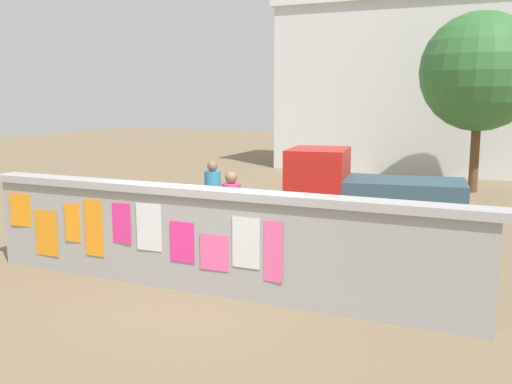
{
  "coord_description": "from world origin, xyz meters",
  "views": [
    {
      "loc": [
        4.04,
        -7.3,
        2.93
      ],
      "look_at": [
        -0.37,
        2.54,
        1.13
      ],
      "focal_mm": 40.08,
      "sensor_mm": 36.0,
      "label": 1
    }
  ],
  "objects": [
    {
      "name": "ground",
      "position": [
        0.0,
        8.0,
        0.0
      ],
      "size": [
        60.0,
        60.0,
        0.0
      ],
      "primitive_type": "plane",
      "color": "#7A664C"
    },
    {
      "name": "poster_wall",
      "position": [
        -0.01,
        -0.0,
        0.82
      ],
      "size": [
        8.22,
        0.42,
        1.6
      ],
      "color": "#9B9B9B",
      "rests_on": "ground"
    },
    {
      "name": "auto_rickshaw_truck",
      "position": [
        1.3,
        4.38,
        0.9
      ],
      "size": [
        3.78,
        1.99,
        1.85
      ],
      "color": "black",
      "rests_on": "ground"
    },
    {
      "name": "motorcycle",
      "position": [
        -2.72,
        1.84,
        0.46
      ],
      "size": [
        1.89,
        0.63,
        0.87
      ],
      "color": "black",
      "rests_on": "ground"
    },
    {
      "name": "bicycle_near",
      "position": [
        -3.01,
        3.74,
        0.36
      ],
      "size": [
        1.7,
        0.44,
        0.95
      ],
      "color": "black",
      "rests_on": "ground"
    },
    {
      "name": "bicycle_far",
      "position": [
        1.17,
        1.11,
        0.36
      ],
      "size": [
        1.71,
        0.44,
        0.95
      ],
      "color": "black",
      "rests_on": "ground"
    },
    {
      "name": "person_walking",
      "position": [
        -0.49,
        1.73,
        0.99
      ],
      "size": [
        0.37,
        0.37,
        1.62
      ],
      "color": "#BF6626",
      "rests_on": "ground"
    },
    {
      "name": "person_bystander",
      "position": [
        -1.6,
        3.07,
        0.99
      ],
      "size": [
        0.35,
        0.35,
        1.62
      ],
      "color": "purple",
      "rests_on": "ground"
    },
    {
      "name": "tree_roadside",
      "position": [
        3.02,
        11.47,
        3.66
      ],
      "size": [
        3.58,
        3.58,
        5.46
      ],
      "color": "brown",
      "rests_on": "ground"
    },
    {
      "name": "building_background",
      "position": [
        1.55,
        16.67,
        3.51
      ],
      "size": [
        13.29,
        4.58,
        6.97
      ],
      "color": "silver",
      "rests_on": "ground"
    }
  ]
}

